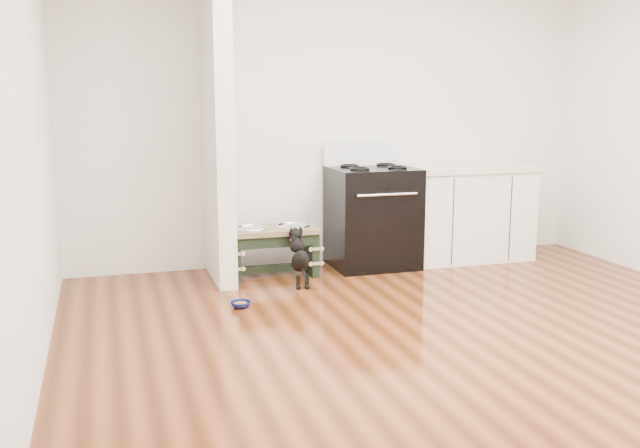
% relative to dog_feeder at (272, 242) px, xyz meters
% --- Properties ---
extents(ground, '(5.00, 5.00, 0.00)m').
position_rel_dog_feeder_xyz_m(ground, '(0.72, -2.06, -0.31)').
color(ground, '#45210C').
rests_on(ground, ground).
extents(room_shell, '(5.00, 5.00, 5.00)m').
position_rel_dog_feeder_xyz_m(room_shell, '(0.72, -2.06, 1.31)').
color(room_shell, silver).
rests_on(room_shell, ground).
extents(partition_wall, '(0.15, 0.80, 2.70)m').
position_rel_dog_feeder_xyz_m(partition_wall, '(-0.45, 0.04, 1.04)').
color(partition_wall, silver).
rests_on(partition_wall, ground).
extents(oven_range, '(0.76, 0.69, 1.14)m').
position_rel_dog_feeder_xyz_m(oven_range, '(0.97, 0.10, 0.17)').
color(oven_range, black).
rests_on(oven_range, ground).
extents(cabinet_run, '(1.24, 0.64, 0.91)m').
position_rel_dog_feeder_xyz_m(cabinet_run, '(1.95, 0.12, 0.14)').
color(cabinet_run, white).
rests_on(cabinet_run, ground).
extents(dog_feeder, '(0.79, 0.42, 0.45)m').
position_rel_dog_feeder_xyz_m(dog_feeder, '(0.00, 0.00, 0.00)').
color(dog_feeder, black).
rests_on(dog_feeder, ground).
extents(puppy, '(0.14, 0.41, 0.48)m').
position_rel_dog_feeder_xyz_m(puppy, '(0.14, -0.36, -0.04)').
color(puppy, black).
rests_on(puppy, ground).
extents(floor_bowl, '(0.19, 0.19, 0.05)m').
position_rel_dog_feeder_xyz_m(floor_bowl, '(-0.45, -0.85, -0.29)').
color(floor_bowl, '#0B1452').
rests_on(floor_bowl, ground).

